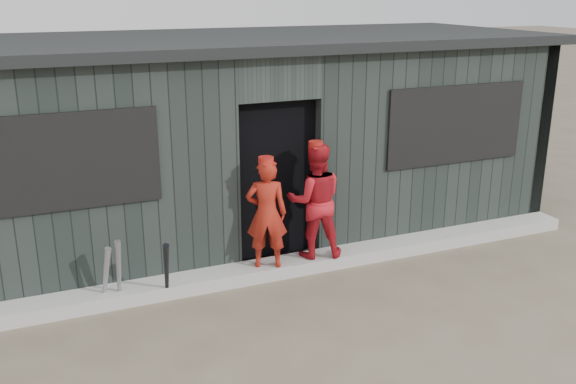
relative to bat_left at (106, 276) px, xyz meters
name	(u,v)px	position (x,y,z in m)	size (l,w,h in m)	color
ground	(363,348)	(2.08, -1.75, -0.35)	(80.00, 80.00, 0.00)	brown
curb	(287,266)	(2.08, 0.07, -0.28)	(8.00, 0.36, 0.15)	#ABAAA5
bat_left	(106,276)	(0.00, 0.00, 0.00)	(0.07, 0.07, 0.72)	#94949C
bat_mid	(119,272)	(0.13, -0.02, 0.03)	(0.07, 0.07, 0.77)	gray
bat_right	(167,272)	(0.60, -0.16, 0.01)	(0.07, 0.07, 0.74)	black
player_red_left	(267,214)	(1.80, 0.02, 0.43)	(0.46, 0.30, 1.27)	#A22014
player_red_right	(315,201)	(2.44, 0.10, 0.48)	(0.67, 0.52, 1.37)	red
player_grey_back	(313,206)	(2.69, 0.68, 0.20)	(0.54, 0.35, 1.11)	silver
dugout	(239,136)	(2.07, 1.76, 0.93)	(8.30, 3.30, 2.62)	black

